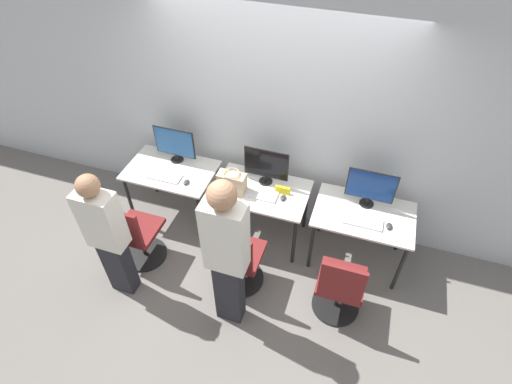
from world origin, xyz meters
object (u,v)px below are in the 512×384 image
object	(u,v)px
handbag	(232,182)
keyboard_right	(363,221)
person_left	(107,234)
monitor_center	(266,165)
mouse_center	(283,198)
office_chair_left	(137,237)
monitor_right	(371,187)
keyboard_center	(260,194)
keyboard_left	(165,176)
office_chair_right	(339,289)
person_center	(227,253)
office_chair_center	(239,261)
mouse_left	(186,182)
monitor_left	(175,144)
mouse_right	(389,226)

from	to	relation	value
handbag	keyboard_right	bearing A→B (deg)	-0.86
person_left	monitor_center	xyz separation A→B (m)	(1.14, 1.28, 0.11)
person_left	mouse_center	xyz separation A→B (m)	(1.40, 1.08, -0.10)
office_chair_left	monitor_right	xyz separation A→B (m)	(2.25, 0.92, 0.58)
keyboard_center	handbag	bearing A→B (deg)	-175.58
keyboard_left	mouse_center	size ratio (longest dim) A/B	4.27
keyboard_left	office_chair_right	bearing A→B (deg)	-15.73
person_center	office_chair_right	xyz separation A→B (m)	(0.98, 0.36, -0.61)
keyboard_left	person_center	xyz separation A→B (m)	(1.13, -0.96, 0.25)
office_chair_center	monitor_right	xyz separation A→B (m)	(1.10, 0.87, 0.58)
person_center	keyboard_right	xyz separation A→B (m)	(1.06, 0.97, -0.25)
keyboard_center	office_chair_center	size ratio (longest dim) A/B	0.42
office_chair_left	mouse_center	bearing A→B (deg)	26.94
office_chair_left	keyboard_center	bearing A→B (deg)	31.12
keyboard_left	mouse_left	distance (m)	0.28
person_center	monitor_right	distance (m)	1.63
person_left	mouse_center	world-z (taller)	person_left
mouse_left	monitor_right	bearing A→B (deg)	9.02
monitor_left	office_chair_left	distance (m)	1.11
keyboard_left	keyboard_right	xyz separation A→B (m)	(2.19, 0.02, 0.00)
mouse_left	person_left	world-z (taller)	person_left
person_center	office_chair_left	bearing A→B (deg)	164.91
keyboard_center	monitor_right	xyz separation A→B (m)	(1.10, 0.22, 0.22)
person_center	handbag	xyz separation A→B (m)	(-0.34, 1.00, -0.15)
keyboard_center	office_chair_right	xyz separation A→B (m)	(1.02, -0.66, -0.35)
mouse_left	monitor_right	size ratio (longest dim) A/B	0.18
mouse_left	office_chair_center	xyz separation A→B (m)	(0.81, -0.57, -0.36)
person_left	keyboard_right	size ratio (longest dim) A/B	4.04
mouse_left	office_chair_right	bearing A→B (deg)	-17.40
monitor_left	office_chair_right	bearing A→B (deg)	-23.31
keyboard_center	person_center	bearing A→B (deg)	-87.93
mouse_left	office_chair_right	world-z (taller)	office_chair_right
person_left	office_chair_right	size ratio (longest dim) A/B	1.70
monitor_left	person_left	bearing A→B (deg)	-92.07
mouse_right	mouse_left	bearing A→B (deg)	-178.82
mouse_right	office_chair_right	world-z (taller)	office_chair_right
office_chair_right	handbag	distance (m)	1.53
person_left	handbag	xyz separation A→B (m)	(0.84, 1.04, -0.00)
monitor_left	office_chair_right	xyz separation A→B (m)	(2.11, -0.91, -0.58)
person_left	keyboard_right	distance (m)	2.46
monitor_center	mouse_center	bearing A→B (deg)	-38.23
mouse_left	mouse_center	size ratio (longest dim) A/B	1.00
monitor_left	handbag	world-z (taller)	monitor_left
keyboard_left	office_chair_left	world-z (taller)	office_chair_left
mouse_left	mouse_center	world-z (taller)	same
monitor_right	monitor_center	bearing A→B (deg)	-179.88
monitor_left	office_chair_center	distance (m)	1.53
office_chair_left	keyboard_right	size ratio (longest dim) A/B	2.38
person_left	keyboard_center	size ratio (longest dim) A/B	4.04
monitor_left	office_chair_center	size ratio (longest dim) A/B	0.53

